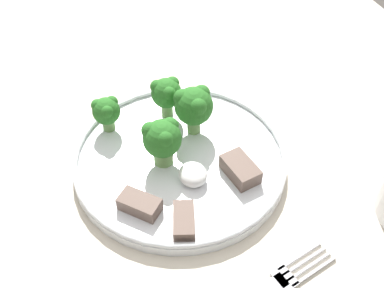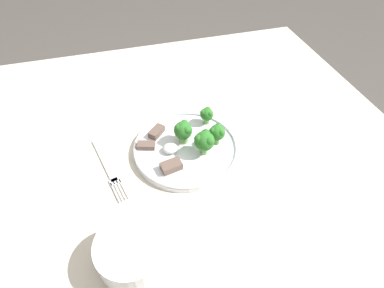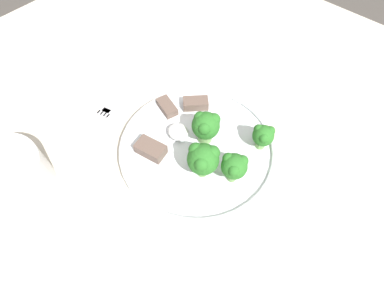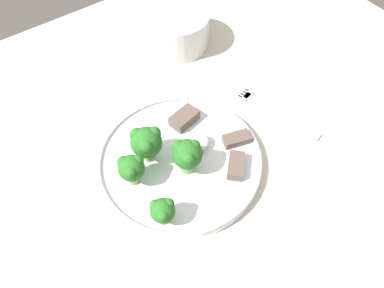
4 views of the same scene
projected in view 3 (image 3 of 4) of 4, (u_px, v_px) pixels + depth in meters
name	position (u px, v px, depth m)	size (l,w,h in m)	color
ground_plane	(199.00, 244.00, 1.11)	(8.00, 8.00, 0.00)	#4C4742
table	(206.00, 160.00, 0.59)	(1.14, 0.99, 0.72)	beige
dinner_plate	(197.00, 148.00, 0.48)	(0.25, 0.25, 0.02)	white
fork	(120.00, 96.00, 0.56)	(0.07, 0.20, 0.00)	silver
cream_bowl	(5.00, 181.00, 0.43)	(0.12, 0.12, 0.07)	silver
broccoli_floret_near_rim_left	(206.00, 126.00, 0.46)	(0.05, 0.04, 0.06)	#709E56
broccoli_floret_center_left	(234.00, 166.00, 0.42)	(0.04, 0.04, 0.05)	#709E56
broccoli_floret_back_left	(263.00, 136.00, 0.46)	(0.03, 0.03, 0.05)	#709E56
broccoli_floret_front_left	(203.00, 159.00, 0.42)	(0.05, 0.05, 0.06)	#709E56
meat_slice_front_slice	(167.00, 107.00, 0.52)	(0.05, 0.03, 0.01)	brown
meat_slice_middle_slice	(196.00, 103.00, 0.52)	(0.05, 0.05, 0.02)	brown
meat_slice_rear_slice	(151.00, 149.00, 0.47)	(0.05, 0.04, 0.02)	brown
sauce_dollop	(178.00, 132.00, 0.49)	(0.04, 0.03, 0.02)	white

